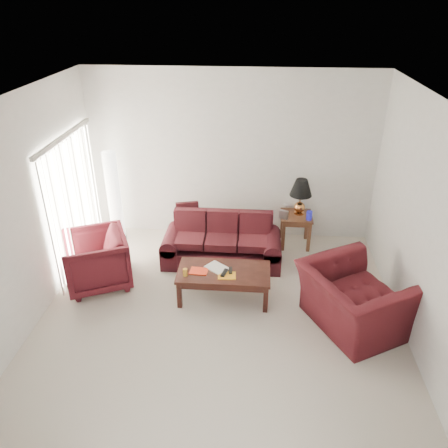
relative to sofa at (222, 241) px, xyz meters
The scene contains 19 objects.
floor 1.53m from the sofa, 86.65° to the right, with size 5.00×5.00×0.00m, color beige.
blinds 2.44m from the sofa, behind, with size 0.10×2.00×2.16m, color silver.
sofa is the anchor object (origin of this frame).
throw_pillow 0.84m from the sofa, 142.77° to the left, with size 0.39×0.11×0.39m, color black.
end_table 1.43m from the sofa, 28.27° to the left, with size 0.54×0.54×0.59m, color #492619, non-canonical shape.
table_lamp 1.58m from the sofa, 29.28° to the left, with size 0.39×0.39×0.65m, color #AF6D36, non-canonical shape.
clock 1.18m from the sofa, 26.72° to the left, with size 0.15×0.05×0.15m, color silver.
blue_canister 1.57m from the sofa, 19.31° to the left, with size 0.10×0.10×0.16m, color #1C1CB6.
picture_frame 1.45m from the sofa, 38.52° to the left, with size 0.13×0.02×0.16m, color silver.
floor_lamp 2.10m from the sofa, 162.69° to the left, with size 0.28×0.28×1.70m, color white, non-canonical shape.
armchair_left 2.02m from the sofa, 157.01° to the right, with size 0.92×0.94×0.86m, color #3D0E14.
armchair_right 2.38m from the sofa, 37.60° to the right, with size 1.31×1.14×0.85m, color #3B0D12.
coffee_table 1.00m from the sofa, 83.46° to the right, with size 1.34×0.67×0.47m, color black, non-canonical shape.
magazine_red 1.06m from the sofa, 103.49° to the right, with size 0.25×0.19×0.01m, color red.
magazine_white 0.92m from the sofa, 89.88° to the right, with size 0.31×0.23×0.02m, color white.
magazine_orange 1.12m from the sofa, 81.49° to the right, with size 0.25×0.19×0.01m, color orange.
remote_a 1.08m from the sofa, 83.20° to the right, with size 0.06×0.19×0.02m, color black.
remote_b 1.02m from the sofa, 78.05° to the right, with size 0.05×0.17×0.02m, color black.
yellow_glass 1.22m from the sofa, 110.44° to the right, with size 0.06×0.06×0.11m, color gold.
Camera 1 is at (0.45, -4.75, 4.04)m, focal length 35.00 mm.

